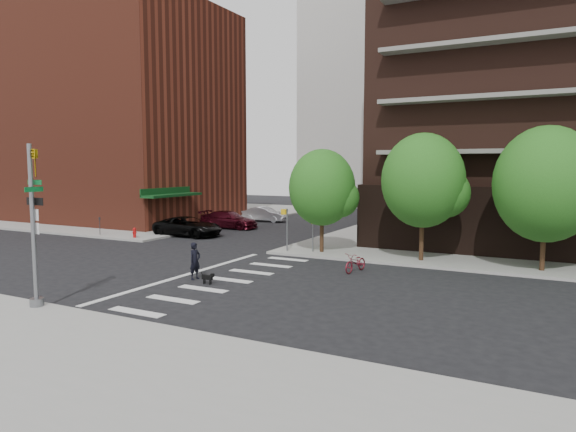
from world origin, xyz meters
The scene contains 17 objects.
ground centered at (0.00, 0.00, 0.00)m, with size 120.00×120.00×0.00m, color black.
sidewalk_nw centered at (-24.50, 23.50, 0.07)m, with size 31.00×33.00×0.15m, color gray.
crosswalk centered at (2.21, 0.00, 0.01)m, with size 3.85×13.00×0.01m.
midrise_nw centered at (-22.00, 18.00, 10.15)m, with size 21.40×15.50×20.00m.
tree_a centered at (4.00, 8.50, 4.04)m, with size 4.00×4.00×5.90m.
tree_b centered at (10.00, 8.50, 4.54)m, with size 4.50×4.50×6.65m.
tree_c centered at (16.00, 8.50, 4.45)m, with size 5.00×5.00×6.80m.
traffic_signal centered at (-0.47, -7.49, 2.70)m, with size 0.90×0.75×6.00m.
pedestrian_signal centered at (2.32, 7.92, 1.85)m, with size 2.18×0.67×2.60m.
fire_hydrant centered at (-10.50, 7.80, 0.55)m, with size 0.24×0.24×0.73m.
parking_meter centered at (-14.00, 7.80, 0.96)m, with size 0.10×0.08×1.32m.
parked_car_black centered at (-8.20, 11.04, 0.74)m, with size 5.35×2.47×1.49m, color black.
parked_car_maroon centered at (-8.20, 16.55, 0.74)m, with size 5.12×2.08×1.49m, color #3E0A15.
parked_car_silver centered at (-8.20, 22.61, 0.71)m, with size 4.29×1.50×1.41m, color silver.
scooter centered at (7.66, 4.47, 0.49)m, with size 0.66×1.88×0.99m, color maroon.
dog_walker centered at (1.50, -0.60, 0.88)m, with size 0.42×0.64×1.76m, color black.
dog centered at (2.65, -1.17, 0.32)m, with size 0.61×0.19×0.51m.
Camera 1 is at (16.42, -19.71, 5.36)m, focal length 32.00 mm.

